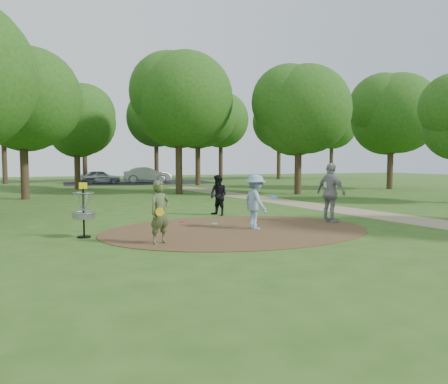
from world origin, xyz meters
name	(u,v)px	position (x,y,z in m)	size (l,w,h in m)	color
ground	(237,230)	(0.00, 0.00, 0.00)	(100.00, 100.00, 0.00)	#2D5119
dirt_clearing	(237,230)	(0.00, 0.00, 0.01)	(8.40, 8.40, 0.02)	#47301C
footpath	(368,214)	(6.50, 2.00, 0.01)	(2.00, 40.00, 0.01)	#8C7A5B
parking_lot	(140,183)	(2.00, 30.00, 0.00)	(14.00, 8.00, 0.01)	black
player_observer_with_disc	(160,213)	(-2.71, -1.43, 0.82)	(0.71, 0.62, 1.64)	#4D5732
player_throwing_with_disc	(256,202)	(0.62, 0.01, 0.86)	(1.12, 1.16, 1.71)	#809FBF
player_walking_with_disc	(219,195)	(0.67, 3.63, 0.79)	(0.89, 0.96, 1.59)	black
player_waiting_with_disc	(331,193)	(3.64, 0.41, 1.03)	(0.78, 1.30, 2.07)	#969598
disc_ground_cyan	(214,224)	(-0.28, 1.36, 0.03)	(0.22, 0.22, 0.02)	#19CEC7
disc_ground_red	(183,222)	(-1.16, 2.21, 0.03)	(0.22, 0.22, 0.02)	red
car_left	(101,177)	(-1.73, 29.79, 0.62)	(1.46, 3.63, 1.24)	#ABAEB3
car_right	(147,175)	(2.65, 29.95, 0.75)	(1.59, 4.55, 1.50)	#9D9EA4
disc_golf_basket	(84,206)	(-4.50, 0.30, 0.87)	(0.63, 0.63, 1.54)	black
tree_ring	(204,101)	(1.94, 9.50, 5.21)	(37.25, 45.52, 8.88)	#332316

